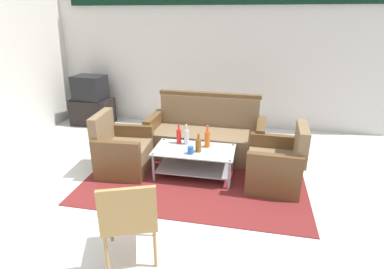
{
  "coord_description": "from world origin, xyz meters",
  "views": [
    {
      "loc": [
        0.76,
        -3.0,
        2.13
      ],
      "look_at": [
        -0.01,
        0.71,
        0.65
      ],
      "focal_mm": 28.82,
      "sensor_mm": 36.0,
      "label": 1
    }
  ],
  "objects_px": {
    "cup": "(191,150)",
    "television": "(90,88)",
    "armchair_left": "(123,152)",
    "coffee_table": "(194,158)",
    "bottle_brown": "(198,145)",
    "bottle_orange": "(207,139)",
    "armchair_right": "(276,166)",
    "tv_stand": "(93,112)",
    "couch": "(206,137)",
    "bottle_red": "(179,136)",
    "bottle_clear": "(186,137)",
    "wicker_chair": "(129,215)"
  },
  "relations": [
    {
      "from": "coffee_table",
      "to": "bottle_brown",
      "type": "bearing_deg",
      "value": -41.88
    },
    {
      "from": "armchair_right",
      "to": "tv_stand",
      "type": "bearing_deg",
      "value": 65.64
    },
    {
      "from": "cup",
      "to": "television",
      "type": "xyz_separation_m",
      "value": [
        -2.47,
        1.92,
        0.3
      ]
    },
    {
      "from": "bottle_orange",
      "to": "cup",
      "type": "height_order",
      "value": "bottle_orange"
    },
    {
      "from": "couch",
      "to": "coffee_table",
      "type": "bearing_deg",
      "value": 87.83
    },
    {
      "from": "bottle_clear",
      "to": "couch",
      "type": "bearing_deg",
      "value": 71.36
    },
    {
      "from": "bottle_red",
      "to": "tv_stand",
      "type": "distance_m",
      "value": 2.76
    },
    {
      "from": "bottle_red",
      "to": "tv_stand",
      "type": "xyz_separation_m",
      "value": [
        -2.23,
        1.6,
        -0.26
      ]
    },
    {
      "from": "cup",
      "to": "bottle_red",
      "type": "bearing_deg",
      "value": 126.62
    },
    {
      "from": "tv_stand",
      "to": "armchair_left",
      "type": "bearing_deg",
      "value": -51.43
    },
    {
      "from": "coffee_table",
      "to": "wicker_chair",
      "type": "height_order",
      "value": "wicker_chair"
    },
    {
      "from": "bottle_orange",
      "to": "television",
      "type": "bearing_deg",
      "value": 147.98
    },
    {
      "from": "bottle_brown",
      "to": "bottle_clear",
      "type": "relative_size",
      "value": 0.86
    },
    {
      "from": "cup",
      "to": "couch",
      "type": "bearing_deg",
      "value": 85.7
    },
    {
      "from": "coffee_table",
      "to": "wicker_chair",
      "type": "bearing_deg",
      "value": -98.32
    },
    {
      "from": "armchair_right",
      "to": "tv_stand",
      "type": "height_order",
      "value": "armchair_right"
    },
    {
      "from": "couch",
      "to": "television",
      "type": "height_order",
      "value": "television"
    },
    {
      "from": "armchair_left",
      "to": "bottle_red",
      "type": "height_order",
      "value": "armchair_left"
    },
    {
      "from": "bottle_brown",
      "to": "bottle_orange",
      "type": "height_order",
      "value": "bottle_orange"
    },
    {
      "from": "cup",
      "to": "bottle_orange",
      "type": "bearing_deg",
      "value": 55.94
    },
    {
      "from": "bottle_orange",
      "to": "wicker_chair",
      "type": "height_order",
      "value": "wicker_chair"
    },
    {
      "from": "armchair_left",
      "to": "cup",
      "type": "distance_m",
      "value": 1.04
    },
    {
      "from": "bottle_red",
      "to": "wicker_chair",
      "type": "xyz_separation_m",
      "value": [
        0.01,
        -1.86,
        -0.02
      ]
    },
    {
      "from": "bottle_orange",
      "to": "bottle_clear",
      "type": "bearing_deg",
      "value": 172.2
    },
    {
      "from": "television",
      "to": "cup",
      "type": "bearing_deg",
      "value": 147.06
    },
    {
      "from": "coffee_table",
      "to": "cup",
      "type": "relative_size",
      "value": 11.0
    },
    {
      "from": "bottle_brown",
      "to": "armchair_right",
      "type": "bearing_deg",
      "value": 1.57
    },
    {
      "from": "cup",
      "to": "television",
      "type": "relative_size",
      "value": 0.16
    },
    {
      "from": "armchair_left",
      "to": "cup",
      "type": "xyz_separation_m",
      "value": [
        1.02,
        -0.1,
        0.17
      ]
    },
    {
      "from": "coffee_table",
      "to": "bottle_red",
      "type": "height_order",
      "value": "bottle_red"
    },
    {
      "from": "coffee_table",
      "to": "bottle_clear",
      "type": "height_order",
      "value": "bottle_clear"
    },
    {
      "from": "bottle_orange",
      "to": "television",
      "type": "xyz_separation_m",
      "value": [
        -2.65,
        1.66,
        0.23
      ]
    },
    {
      "from": "armchair_left",
      "to": "bottle_brown",
      "type": "xyz_separation_m",
      "value": [
        1.11,
        -0.02,
        0.22
      ]
    },
    {
      "from": "armchair_right",
      "to": "wicker_chair",
      "type": "height_order",
      "value": "armchair_right"
    },
    {
      "from": "bottle_clear",
      "to": "bottle_orange",
      "type": "height_order",
      "value": "bottle_orange"
    },
    {
      "from": "armchair_right",
      "to": "television",
      "type": "xyz_separation_m",
      "value": [
        -3.59,
        1.81,
        0.47
      ]
    },
    {
      "from": "armchair_left",
      "to": "bottle_clear",
      "type": "bearing_deg",
      "value": 99.29
    },
    {
      "from": "wicker_chair",
      "to": "coffee_table",
      "type": "bearing_deg",
      "value": 60.54
    },
    {
      "from": "armchair_right",
      "to": "wicker_chair",
      "type": "relative_size",
      "value": 1.01
    },
    {
      "from": "bottle_clear",
      "to": "armchair_right",
      "type": "bearing_deg",
      "value": -8.89
    },
    {
      "from": "couch",
      "to": "coffee_table",
      "type": "distance_m",
      "value": 0.73
    },
    {
      "from": "bottle_red",
      "to": "bottle_clear",
      "type": "distance_m",
      "value": 0.11
    },
    {
      "from": "couch",
      "to": "wicker_chair",
      "type": "xyz_separation_m",
      "value": [
        -0.29,
        -2.41,
        0.18
      ]
    },
    {
      "from": "bottle_red",
      "to": "bottle_orange",
      "type": "xyz_separation_m",
      "value": [
        0.42,
        -0.05,
        0.01
      ]
    },
    {
      "from": "television",
      "to": "bottle_orange",
      "type": "bearing_deg",
      "value": 152.96
    },
    {
      "from": "armchair_right",
      "to": "tv_stand",
      "type": "xyz_separation_m",
      "value": [
        -3.59,
        1.81,
        -0.03
      ]
    },
    {
      "from": "armchair_left",
      "to": "bottle_orange",
      "type": "relative_size",
      "value": 2.7
    },
    {
      "from": "armchair_left",
      "to": "bottle_red",
      "type": "distance_m",
      "value": 0.84
    },
    {
      "from": "coffee_table",
      "to": "bottle_brown",
      "type": "height_order",
      "value": "bottle_brown"
    },
    {
      "from": "bottle_red",
      "to": "bottle_orange",
      "type": "distance_m",
      "value": 0.42
    }
  ]
}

